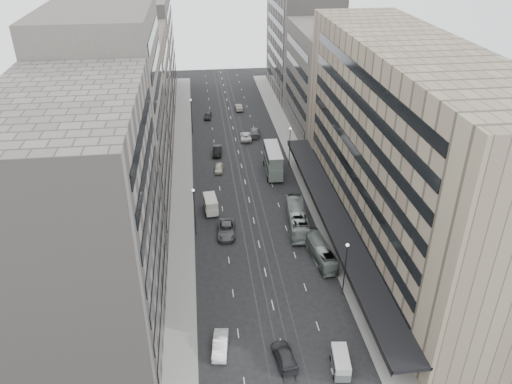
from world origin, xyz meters
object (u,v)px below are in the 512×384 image
sedan_1 (220,345)px  sedan_2 (226,230)px  vw_microbus (341,362)px  panel_van (211,204)px  bus_near (320,251)px  double_decker (273,160)px  bus_far (297,218)px  pedestrian (404,367)px

sedan_1 → sedan_2: bearing=91.7°
sedan_1 → vw_microbus: bearing=-11.8°
panel_van → vw_microbus: bearing=-75.8°
bus_near → double_decker: size_ratio=1.01×
bus_far → panel_van: size_ratio=2.52×
bus_near → vw_microbus: 20.81m
sedan_2 → double_decker: bearing=66.7°
bus_far → panel_van: bearing=-19.5°
bus_far → sedan_2: (-11.67, -0.75, -0.80)m
double_decker → sedan_1: 46.75m
double_decker → vw_microbus: size_ratio=2.26×
panel_van → sedan_2: size_ratio=0.77×
sedan_2 → bus_near: bearing=-27.6°
bus_near → bus_far: bus_far is taller
bus_far → vw_microbus: bearing=93.6°
panel_van → pedestrian: panel_van is taller
bus_far → panel_van: bus_far is taller
pedestrian → panel_van: bearing=-70.1°
sedan_2 → panel_van: bearing=111.2°
double_decker → panel_van: bearing=-132.5°
sedan_2 → bus_far: bearing=8.0°
vw_microbus → sedan_2: vw_microbus is taller
sedan_1 → bus_far: bearing=68.1°
vw_microbus → sedan_1: bearing=167.9°
vw_microbus → bus_near: bearing=89.9°
pedestrian → sedan_1: bearing=-24.7°
bus_near → pedestrian: bearing=94.9°
vw_microbus → panel_van: 38.38m
vw_microbus → bus_far: bearing=95.3°
bus_far → sedan_1: bus_far is taller
pedestrian → sedan_2: bearing=-67.9°
panel_van → sedan_1: bearing=-96.0°
bus_near → vw_microbus: bearing=77.0°
vw_microbus → pedestrian: bearing=-5.4°
bus_far → sedan_1: 28.82m
panel_van → double_decker: bearing=40.4°
sedan_1 → pedestrian: size_ratio=2.38×
double_decker → pedestrian: size_ratio=4.83×
vw_microbus → sedan_2: (-10.75, 28.96, -0.39)m
vw_microbus → double_decker: bearing=97.2°
sedan_1 → double_decker: bearing=81.1°
sedan_1 → pedestrian: bearing=-9.5°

